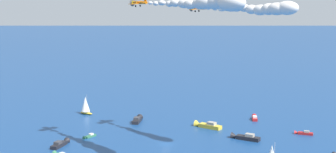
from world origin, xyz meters
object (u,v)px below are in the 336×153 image
motorboat_outer_ring_e (89,136)px  sailboat_offshore (86,105)px  motorboat_outer_ring_a (303,133)px  motorboat_far_port (255,118)px  motorboat_far_stbd (138,119)px  biplane_wingman (198,8)px  motorboat_outer_ring_d (61,144)px  motorboat_trailing (207,125)px  motorboat_inshore (244,137)px  biplane_lead (139,2)px  wingwalker_wingman (198,1)px

motorboat_outer_ring_e → sailboat_offshore: bearing=-0.1°
sailboat_offshore → motorboat_outer_ring_a: size_ratio=1.35×
motorboat_far_port → motorboat_outer_ring_a: motorboat_far_port is taller
motorboat_far_stbd → biplane_wingman: size_ratio=1.48×
motorboat_far_stbd → motorboat_outer_ring_d: 40.23m
motorboat_trailing → motorboat_inshore: bearing=-154.9°
sailboat_offshore → biplane_lead: size_ratio=1.23×
motorboat_trailing → motorboat_outer_ring_d: bearing=103.0°
motorboat_far_stbd → motorboat_trailing: size_ratio=1.01×
motorboat_outer_ring_d → wingwalker_wingman: size_ratio=5.13×
motorboat_outer_ring_a → wingwalker_wingman: size_ratio=3.60×
motorboat_outer_ring_e → biplane_lead: 52.80m
sailboat_offshore → biplane_wingman: biplane_wingman is taller
motorboat_trailing → biplane_wingman: biplane_wingman is taller
biplane_lead → wingwalker_wingman: size_ratio=3.93×
sailboat_offshore → motorboat_outer_ring_d: 45.62m
motorboat_outer_ring_e → biplane_lead: (-18.89, -15.50, 46.81)m
motorboat_outer_ring_a → motorboat_far_port: bearing=18.8°
sailboat_offshore → motorboat_outer_ring_e: bearing=179.9°
motorboat_far_port → motorboat_outer_ring_d: (-21.34, 77.03, 0.11)m
motorboat_outer_ring_a → motorboat_outer_ring_d: motorboat_outer_ring_d is taller
motorboat_far_stbd → motorboat_outer_ring_e: bearing=133.9°
biplane_wingman → motorboat_trailing: bearing=-27.4°
sailboat_offshore → wingwalker_wingman: (-47.78, -36.22, 43.74)m
motorboat_far_stbd → biplane_lead: bearing=173.2°
sailboat_offshore → biplane_wingman: bearing=-142.7°
biplane_wingman → wingwalker_wingman: bearing=114.6°
motorboat_far_port → motorboat_far_stbd: size_ratio=0.77×
motorboat_far_stbd → motorboat_outer_ring_d: motorboat_far_stbd is taller
motorboat_far_port → wingwalker_wingman: size_ratio=4.46×
sailboat_offshore → motorboat_outer_ring_d: size_ratio=0.94×
motorboat_trailing → motorboat_outer_ring_e: 44.74m
motorboat_outer_ring_d → biplane_wingman: biplane_wingman is taller
sailboat_offshore → motorboat_outer_ring_e: (-36.55, 0.04, -3.48)m
motorboat_far_stbd → biplane_wingman: 56.50m
motorboat_outer_ring_e → biplane_lead: size_ratio=0.72×
motorboat_far_port → biplane_wingman: 59.88m
sailboat_offshore → motorboat_outer_ring_e: size_ratio=1.70×
motorboat_trailing → biplane_lead: (-23.44, 29.01, 46.37)m
motorboat_far_port → motorboat_outer_ring_e: 68.80m
motorboat_far_port → sailboat_offshore: 71.38m
motorboat_inshore → motorboat_outer_ring_a: 23.21m
sailboat_offshore → wingwalker_wingman: wingwalker_wingman is taller
motorboat_far_port → motorboat_outer_ring_e: bearing=101.2°
motorboat_inshore → sailboat_offshore: sailboat_offshore is taller
motorboat_far_stbd → motorboat_outer_ring_d: bearing=132.6°
biplane_lead → wingwalker_wingman: bearing=-69.8°
biplane_lead → wingwalker_wingman: 22.14m
motorboat_trailing → motorboat_outer_ring_d: motorboat_trailing is taller
motorboat_far_stbd → motorboat_outer_ring_e: motorboat_far_stbd is taller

